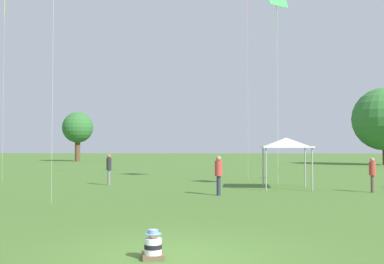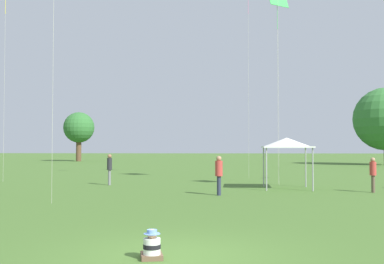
# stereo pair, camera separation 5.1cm
# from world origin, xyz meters

# --- Properties ---
(ground_plane) EXTENTS (300.00, 300.00, 0.00)m
(ground_plane) POSITION_xyz_m (0.00, 0.00, 0.00)
(ground_plane) COLOR #426628
(seated_toddler) EXTENTS (0.53, 0.60, 0.59)m
(seated_toddler) POSITION_xyz_m (-0.44, -0.25, 0.24)
(seated_toddler) COLOR brown
(seated_toddler) RESTS_ON ground
(person_standing_0) EXTENTS (0.45, 0.45, 1.80)m
(person_standing_0) POSITION_xyz_m (0.79, 11.49, 1.08)
(person_standing_0) COLOR #282D42
(person_standing_0) RESTS_ON ground
(person_standing_2) EXTENTS (0.41, 0.41, 1.70)m
(person_standing_2) POSITION_xyz_m (8.25, 13.29, 1.03)
(person_standing_2) COLOR brown
(person_standing_2) RESTS_ON ground
(person_standing_4) EXTENTS (0.35, 0.35, 1.79)m
(person_standing_4) POSITION_xyz_m (-5.57, 16.57, 1.11)
(person_standing_4) COLOR slate
(person_standing_4) RESTS_ON ground
(canopy_tent) EXTENTS (2.63, 2.63, 2.70)m
(canopy_tent) POSITION_xyz_m (4.36, 15.01, 2.41)
(canopy_tent) COLOR white
(canopy_tent) RESTS_ON ground
(distant_tree_0) EXTENTS (7.78, 7.78, 9.57)m
(distant_tree_0) POSITION_xyz_m (21.12, 47.70, 5.67)
(distant_tree_0) COLOR #473323
(distant_tree_0) RESTS_ON ground
(distant_tree_1) EXTENTS (4.76, 4.76, 7.65)m
(distant_tree_1) POSITION_xyz_m (-21.36, 59.50, 5.20)
(distant_tree_1) COLOR brown
(distant_tree_1) RESTS_ON ground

